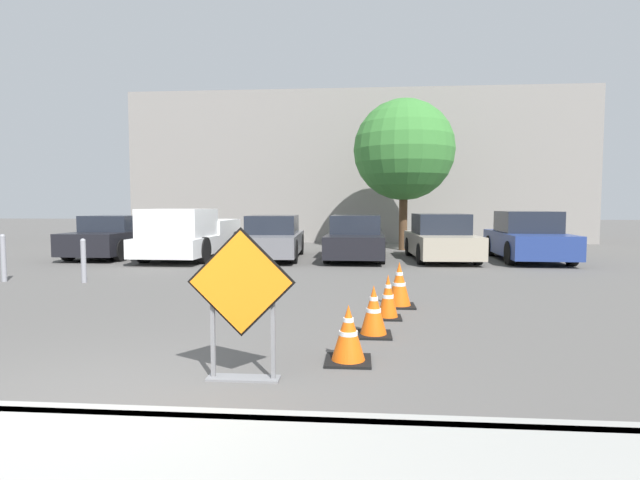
% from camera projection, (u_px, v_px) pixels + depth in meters
% --- Properties ---
extents(ground_plane, '(96.00, 96.00, 0.00)m').
position_uv_depth(ground_plane, '(280.00, 267.00, 13.85)').
color(ground_plane, '#565451').
extents(curb_lip, '(31.09, 0.20, 0.14)m').
position_uv_depth(curb_lip, '(75.00, 417.00, 3.91)').
color(curb_lip, '#999993').
rests_on(curb_lip, ground_plane).
extents(road_closed_sign, '(1.07, 0.20, 1.52)m').
position_uv_depth(road_closed_sign, '(241.00, 296.00, 4.85)').
color(road_closed_sign, black).
rests_on(road_closed_sign, ground_plane).
extents(traffic_cone_nearest, '(0.50, 0.50, 0.64)m').
position_uv_depth(traffic_cone_nearest, '(348.00, 334.00, 5.48)').
color(traffic_cone_nearest, black).
rests_on(traffic_cone_nearest, ground_plane).
extents(traffic_cone_second, '(0.47, 0.47, 0.68)m').
position_uv_depth(traffic_cone_second, '(374.00, 311.00, 6.59)').
color(traffic_cone_second, black).
rests_on(traffic_cone_second, ground_plane).
extents(traffic_cone_third, '(0.41, 0.41, 0.68)m').
position_uv_depth(traffic_cone_third, '(388.00, 297.00, 7.60)').
color(traffic_cone_third, black).
rests_on(traffic_cone_third, ground_plane).
extents(traffic_cone_fourth, '(0.54, 0.54, 0.77)m').
position_uv_depth(traffic_cone_fourth, '(399.00, 285.00, 8.48)').
color(traffic_cone_fourth, black).
rests_on(traffic_cone_fourth, ground_plane).
extents(parked_car_nearest, '(1.86, 4.01, 1.39)m').
position_uv_depth(parked_car_nearest, '(114.00, 237.00, 16.65)').
color(parked_car_nearest, black).
rests_on(parked_car_nearest, ground_plane).
extents(pickup_truck, '(2.16, 5.43, 1.62)m').
position_uv_depth(pickup_truck, '(189.00, 236.00, 16.10)').
color(pickup_truck, silver).
rests_on(pickup_truck, ground_plane).
extents(parked_car_second, '(1.98, 4.51, 1.40)m').
position_uv_depth(parked_car_second, '(273.00, 238.00, 16.19)').
color(parked_car_second, slate).
rests_on(parked_car_second, ground_plane).
extents(parked_car_third, '(1.88, 4.66, 1.40)m').
position_uv_depth(parked_car_third, '(356.00, 238.00, 16.16)').
color(parked_car_third, black).
rests_on(parked_car_third, ground_plane).
extents(parked_car_fourth, '(1.96, 4.22, 1.46)m').
position_uv_depth(parked_car_fourth, '(441.00, 239.00, 15.79)').
color(parked_car_fourth, '#A39984').
rests_on(parked_car_fourth, ground_plane).
extents(parked_car_fifth, '(2.03, 4.32, 1.54)m').
position_uv_depth(parked_car_fifth, '(528.00, 238.00, 15.62)').
color(parked_car_fifth, navy).
rests_on(parked_car_fifth, ground_plane).
extents(bollard_nearest, '(0.12, 0.12, 0.99)m').
position_uv_depth(bollard_nearest, '(83.00, 259.00, 11.10)').
color(bollard_nearest, gray).
rests_on(bollard_nearest, ground_plane).
extents(bollard_second, '(0.12, 0.12, 1.08)m').
position_uv_depth(bollard_second, '(3.00, 257.00, 11.25)').
color(bollard_second, gray).
rests_on(bollard_second, ground_plane).
extents(building_facade_backdrop, '(21.50, 5.00, 7.03)m').
position_uv_depth(building_facade_backdrop, '(357.00, 170.00, 25.21)').
color(building_facade_backdrop, gray).
rests_on(building_facade_backdrop, ground_plane).
extents(street_tree_behind_lot, '(3.85, 3.85, 5.77)m').
position_uv_depth(street_tree_behind_lot, '(404.00, 150.00, 19.06)').
color(street_tree_behind_lot, '#513823').
rests_on(street_tree_behind_lot, ground_plane).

